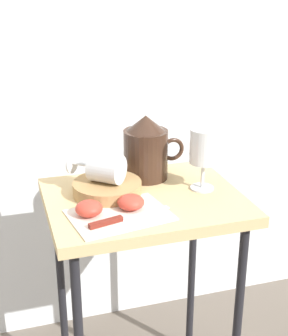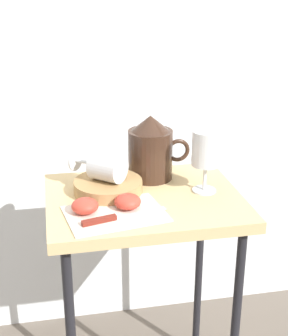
{
  "view_description": "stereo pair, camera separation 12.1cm",
  "coord_description": "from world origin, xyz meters",
  "px_view_note": "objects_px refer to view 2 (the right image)",
  "views": [
    {
      "loc": [
        -0.35,
        -1.14,
        1.26
      ],
      "look_at": [
        0.0,
        0.0,
        0.79
      ],
      "focal_mm": 53.4,
      "sensor_mm": 36.0,
      "label": 1
    },
    {
      "loc": [
        -0.23,
        -1.17,
        1.26
      ],
      "look_at": [
        0.0,
        0.0,
        0.79
      ],
      "focal_mm": 53.4,
      "sensor_mm": 36.0,
      "label": 2
    }
  ],
  "objects_px": {
    "knife": "(112,218)",
    "apple_half_left": "(85,206)",
    "wine_glass_upright": "(206,152)",
    "basket_tray": "(108,187)",
    "apple_half_right": "(128,202)",
    "wine_glass_tipped_near": "(106,166)",
    "table": "(144,225)",
    "pitcher": "(151,153)"
  },
  "relations": [
    {
      "from": "wine_glass_upright",
      "to": "wine_glass_tipped_near",
      "type": "height_order",
      "value": "wine_glass_upright"
    },
    {
      "from": "table",
      "to": "apple_half_left",
      "type": "height_order",
      "value": "apple_half_left"
    },
    {
      "from": "apple_half_right",
      "to": "knife",
      "type": "bearing_deg",
      "value": -130.36
    },
    {
      "from": "wine_glass_upright",
      "to": "apple_half_right",
      "type": "relative_size",
      "value": 2.56
    },
    {
      "from": "wine_glass_tipped_near",
      "to": "table",
      "type": "bearing_deg",
      "value": -25.67
    },
    {
      "from": "apple_half_left",
      "to": "apple_half_right",
      "type": "relative_size",
      "value": 1.0
    },
    {
      "from": "table",
      "to": "apple_half_right",
      "type": "height_order",
      "value": "apple_half_right"
    },
    {
      "from": "table",
      "to": "basket_tray",
      "type": "distance_m",
      "value": 0.14
    },
    {
      "from": "basket_tray",
      "to": "knife",
      "type": "bearing_deg",
      "value": -94.01
    },
    {
      "from": "wine_glass_upright",
      "to": "apple_half_right",
      "type": "height_order",
      "value": "wine_glass_upright"
    },
    {
      "from": "wine_glass_tipped_near",
      "to": "knife",
      "type": "xyz_separation_m",
      "value": [
        -0.01,
        -0.17,
        -0.07
      ]
    },
    {
      "from": "pitcher",
      "to": "apple_half_right",
      "type": "xyz_separation_m",
      "value": [
        -0.1,
        -0.19,
        -0.05
      ]
    },
    {
      "from": "wine_glass_tipped_near",
      "to": "apple_half_left",
      "type": "bearing_deg",
      "value": -119.72
    },
    {
      "from": "pitcher",
      "to": "knife",
      "type": "bearing_deg",
      "value": -120.42
    },
    {
      "from": "knife",
      "to": "apple_half_left",
      "type": "bearing_deg",
      "value": 140.07
    },
    {
      "from": "table",
      "to": "pitcher",
      "type": "bearing_deg",
      "value": 70.41
    },
    {
      "from": "basket_tray",
      "to": "knife",
      "type": "distance_m",
      "value": 0.17
    },
    {
      "from": "wine_glass_upright",
      "to": "apple_half_left",
      "type": "height_order",
      "value": "wine_glass_upright"
    },
    {
      "from": "basket_tray",
      "to": "wine_glass_upright",
      "type": "distance_m",
      "value": 0.28
    },
    {
      "from": "wine_glass_upright",
      "to": "apple_half_right",
      "type": "bearing_deg",
      "value": -162.85
    },
    {
      "from": "basket_tray",
      "to": "apple_half_right",
      "type": "distance_m",
      "value": 0.12
    },
    {
      "from": "wine_glass_upright",
      "to": "apple_half_left",
      "type": "distance_m",
      "value": 0.35
    },
    {
      "from": "basket_tray",
      "to": "apple_half_right",
      "type": "bearing_deg",
      "value": -72.75
    },
    {
      "from": "table",
      "to": "apple_half_right",
      "type": "bearing_deg",
      "value": -128.1
    },
    {
      "from": "apple_half_right",
      "to": "wine_glass_tipped_near",
      "type": "bearing_deg",
      "value": 108.24
    },
    {
      "from": "pitcher",
      "to": "wine_glass_upright",
      "type": "distance_m",
      "value": 0.18
    },
    {
      "from": "wine_glass_upright",
      "to": "knife",
      "type": "height_order",
      "value": "wine_glass_upright"
    },
    {
      "from": "basket_tray",
      "to": "apple_half_left",
      "type": "distance_m",
      "value": 0.14
    },
    {
      "from": "pitcher",
      "to": "wine_glass_upright",
      "type": "height_order",
      "value": "pitcher"
    },
    {
      "from": "pitcher",
      "to": "apple_half_right",
      "type": "height_order",
      "value": "pitcher"
    },
    {
      "from": "knife",
      "to": "pitcher",
      "type": "bearing_deg",
      "value": 59.58
    },
    {
      "from": "wine_glass_upright",
      "to": "apple_half_left",
      "type": "bearing_deg",
      "value": -167.55
    },
    {
      "from": "table",
      "to": "pitcher",
      "type": "xyz_separation_m",
      "value": [
        0.04,
        0.12,
        0.16
      ]
    },
    {
      "from": "wine_glass_upright",
      "to": "apple_half_left",
      "type": "xyz_separation_m",
      "value": [
        -0.33,
        -0.07,
        -0.09
      ]
    },
    {
      "from": "basket_tray",
      "to": "pitcher",
      "type": "distance_m",
      "value": 0.17
    },
    {
      "from": "basket_tray",
      "to": "knife",
      "type": "height_order",
      "value": "basket_tray"
    },
    {
      "from": "apple_half_right",
      "to": "pitcher",
      "type": "bearing_deg",
      "value": 62.84
    },
    {
      "from": "basket_tray",
      "to": "wine_glass_tipped_near",
      "type": "distance_m",
      "value": 0.06
    },
    {
      "from": "table",
      "to": "pitcher",
      "type": "distance_m",
      "value": 0.21
    },
    {
      "from": "pitcher",
      "to": "apple_half_right",
      "type": "distance_m",
      "value": 0.22
    },
    {
      "from": "basket_tray",
      "to": "knife",
      "type": "relative_size",
      "value": 0.86
    },
    {
      "from": "basket_tray",
      "to": "wine_glass_tipped_near",
      "type": "relative_size",
      "value": 1.16
    }
  ]
}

